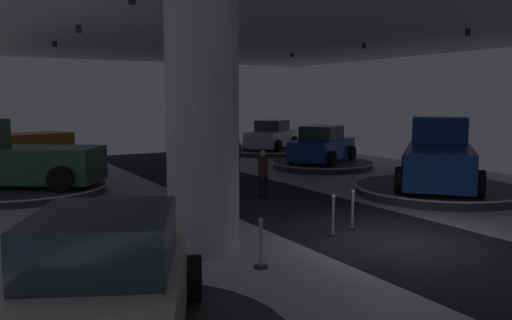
{
  "coord_description": "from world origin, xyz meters",
  "views": [
    {
      "loc": [
        -8.8,
        -8.67,
        3.3
      ],
      "look_at": [
        -0.8,
        5.36,
        1.4
      ],
      "focal_mm": 36.71,
      "sensor_mm": 36.0,
      "label": 1
    }
  ],
  "objects": [
    {
      "name": "display_platform_far_left",
      "position": [
        -6.94,
        11.0,
        0.16
      ],
      "size": [
        5.68,
        5.68,
        0.28
      ],
      "color": "#333338",
      "rests_on": "ground"
    },
    {
      "name": "display_platform_far_right",
      "position": [
        6.21,
        11.26,
        0.17
      ],
      "size": [
        4.83,
        4.83,
        0.31
      ],
      "color": "#333338",
      "rests_on": "ground"
    },
    {
      "name": "visitor_walking_near",
      "position": [
        1.63,
        11.25,
        0.91
      ],
      "size": [
        0.32,
        0.32,
        1.59
      ],
      "color": "black",
      "rests_on": "ground"
    },
    {
      "name": "pickup_truck_deep_left",
      "position": [
        -6.99,
        18.18,
        1.23
      ],
      "size": [
        5.68,
        3.81,
        2.3
      ],
      "color": "#B77519",
      "rests_on": "display_platform_deep_left"
    },
    {
      "name": "display_car_near_left",
      "position": [
        -7.35,
        -2.53,
        1.05
      ],
      "size": [
        3.48,
        4.57,
        1.71
      ],
      "color": "silver",
      "rests_on": "display_platform_near_left"
    },
    {
      "name": "visitor_walking_far",
      "position": [
        -0.03,
        6.23,
        0.91
      ],
      "size": [
        0.32,
        0.32,
        1.59
      ],
      "color": "black",
      "rests_on": "ground"
    },
    {
      "name": "pickup_truck_mid_right",
      "position": [
        5.69,
        3.87,
        1.25
      ],
      "size": [
        5.36,
        5.09,
        2.3
      ],
      "color": "navy",
      "rests_on": "display_platform_mid_right"
    },
    {
      "name": "ground",
      "position": [
        0.0,
        0.0,
        -0.02
      ],
      "size": [
        24.0,
        44.0,
        0.06
      ],
      "color": "silver"
    },
    {
      "name": "column_left",
      "position": [
        -4.28,
        1.55,
        2.75
      ],
      "size": [
        1.55,
        1.55,
        5.5
      ],
      "color": "silver",
      "rests_on": "ground"
    },
    {
      "name": "display_car_deep_right",
      "position": [
        7.56,
        18.14,
        1.07
      ],
      "size": [
        4.43,
        3.97,
        1.71
      ],
      "color": "silver",
      "rests_on": "display_platform_deep_right"
    },
    {
      "name": "display_platform_deep_right",
      "position": [
        7.54,
        18.13,
        0.17
      ],
      "size": [
        5.31,
        5.31,
        0.3
      ],
      "color": "#333338",
      "rests_on": "ground"
    },
    {
      "name": "pickup_truck_far_left",
      "position": [
        -7.21,
        11.18,
        1.22
      ],
      "size": [
        5.59,
        4.68,
        2.3
      ],
      "color": "#2D5638",
      "rests_on": "display_platform_far_left"
    },
    {
      "name": "display_platform_deep_left",
      "position": [
        -6.68,
        18.27,
        0.17
      ],
      "size": [
        5.8,
        5.8,
        0.3
      ],
      "color": "#333338",
      "rests_on": "ground"
    },
    {
      "name": "stanchion_a",
      "position": [
        -1.06,
        1.15,
        0.37
      ],
      "size": [
        0.28,
        0.28,
        1.01
      ],
      "color": "#333338",
      "rests_on": "ground"
    },
    {
      "name": "display_car_far_right",
      "position": [
        6.19,
        11.24,
        1.08
      ],
      "size": [
        4.52,
        3.75,
        1.71
      ],
      "color": "navy",
      "rests_on": "display_platform_far_right"
    },
    {
      "name": "display_platform_mid_right",
      "position": [
        5.45,
        3.66,
        0.18
      ],
      "size": [
        5.68,
        5.68,
        0.32
      ],
      "color": "#333338",
      "rests_on": "ground"
    },
    {
      "name": "stanchion_b",
      "position": [
        -3.79,
        -0.08,
        0.37
      ],
      "size": [
        0.28,
        0.28,
        1.01
      ],
      "color": "#333338",
      "rests_on": "ground"
    },
    {
      "name": "stanchion_c",
      "position": [
        -0.22,
        1.44,
        0.37
      ],
      "size": [
        0.28,
        0.28,
        1.01
      ],
      "color": "#333338",
      "rests_on": "ground"
    }
  ]
}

